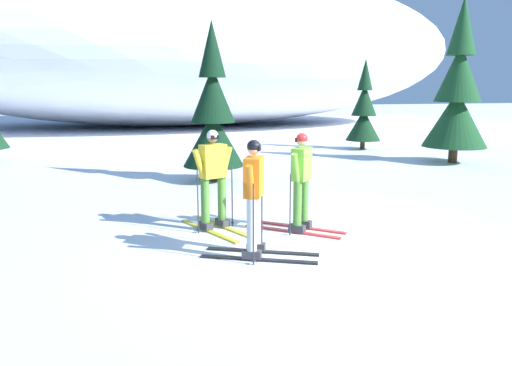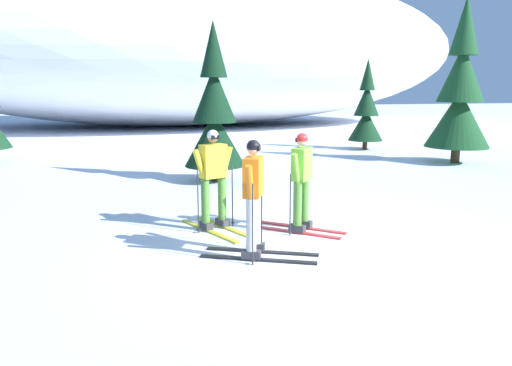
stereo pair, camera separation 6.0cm
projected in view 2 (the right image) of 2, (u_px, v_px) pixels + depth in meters
The scene contains 8 objects.
ground_plane at pixel (324, 245), 7.93m from camera, with size 120.00×120.00×0.00m, color white.
skier_lime_jacket at pixel (301, 181), 8.52m from camera, with size 1.62×1.50×1.75m.
skier_orange_jacket at pixel (254, 196), 7.21m from camera, with size 1.78×1.16×1.78m.
skier_yellow_jacket at pixel (214, 177), 8.64m from camera, with size 1.12×1.79×1.79m.
pine_tree_center at pixel (214, 116), 12.96m from camera, with size 1.64×1.64×4.25m.
pine_tree_center_right at pixel (366, 112), 19.86m from camera, with size 1.42×1.42×3.67m.
pine_tree_far_right at pixel (460, 95), 16.08m from camera, with size 2.10×2.10×5.43m.
snow_ridge_background at pixel (179, 49), 32.16m from camera, with size 38.28×20.80×10.10m, color white.
Camera 2 is at (-2.96, -7.07, 2.52)m, focal length 34.12 mm.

